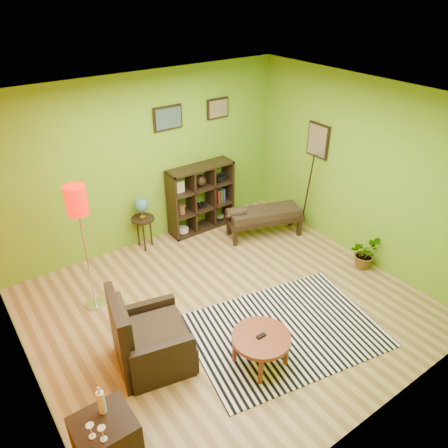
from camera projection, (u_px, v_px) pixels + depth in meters
ground at (227, 307)px, 6.05m from camera, size 5.00×5.00×0.00m
room_shell at (221, 192)px, 5.11m from camera, size 5.04×4.54×2.82m
zebra_rug at (284, 331)px, 5.64m from camera, size 2.64×2.09×0.01m
coffee_table at (261, 340)px, 5.02m from camera, size 0.68×0.68×0.44m
armchair at (149, 343)px, 5.06m from camera, size 0.98×0.98×1.01m
side_cabinet at (107, 444)px, 3.96m from camera, size 0.53×0.48×0.94m
floor_lamp at (78, 212)px, 5.35m from camera, size 0.27×0.27×1.82m
globe_table at (142, 211)px, 7.02m from camera, size 0.38×0.38×0.92m
cube_shelf at (202, 198)px, 7.63m from camera, size 1.20×0.35×1.20m
bench at (263, 215)px, 7.51m from camera, size 1.41×0.88×0.61m
potted_plant at (363, 256)px, 6.80m from camera, size 0.61×0.64×0.39m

